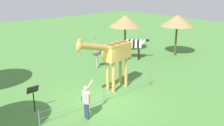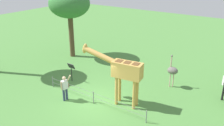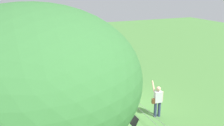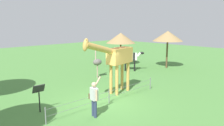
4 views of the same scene
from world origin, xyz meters
name	(u,v)px [view 2 (image 2 of 4)]	position (x,y,z in m)	size (l,w,h in m)	color
ground_plane	(96,101)	(0.00, 0.00, 0.00)	(60.00, 60.00, 0.00)	#4C843D
giraffe	(122,70)	(-1.40, -0.68, 2.13)	(3.84, 1.00, 3.41)	gold
visitor	(65,87)	(1.57, 0.96, 0.90)	(0.62, 0.59, 1.76)	navy
ostrich	(172,71)	(-3.01, -4.36, 1.18)	(0.70, 0.56, 2.25)	#CC9E93
tree_east	(69,4)	(6.55, -4.91, 4.59)	(3.44, 3.44, 5.86)	brown
info_sign	(71,68)	(3.09, -1.18, 0.95)	(0.56, 0.21, 1.32)	black
wire_fence	(93,97)	(0.00, 0.22, 0.40)	(7.05, 0.05, 0.75)	slate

